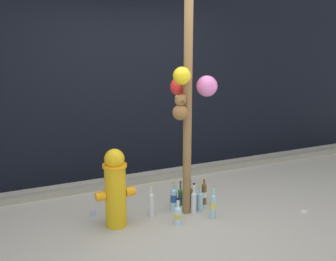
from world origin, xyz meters
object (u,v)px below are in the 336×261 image
Objects in this scene: bottle_0 at (194,202)px; bottle_2 at (151,203)px; memorial_post at (189,74)px; bottle_5 at (204,193)px; bottle_7 at (190,196)px; bottle_8 at (178,215)px; bottle_4 at (174,198)px; bottle_6 at (180,197)px; fire_hydrant at (115,188)px; bottle_1 at (213,205)px; bottle_3 at (200,200)px.

bottle_0 is 0.50m from bottle_2.
memorial_post is 8.28× the size of bottle_5.
bottle_7 is 0.51m from bottle_8.
bottle_2 reaches higher than bottle_0.
bottle_4 reaches higher than bottle_6.
bottle_2 is (0.45, 0.07, -0.29)m from fire_hydrant.
bottle_7 is at bearing 76.55° from bottle_0.
bottle_7 is at bearing 0.19° from bottle_4.
bottle_5 is (0.24, 0.18, -0.01)m from bottle_0.
memorial_post is 1.56m from bottle_6.
bottle_7 is at bearing 103.68° from bottle_1.
bottle_1 is 1.04× the size of bottle_2.
fire_hydrant is at bearing -167.22° from bottle_6.
bottle_1 is at bearing -51.57° from bottle_4.
fire_hydrant is 2.56× the size of bottle_5.
bottle_4 is 0.16m from bottle_6.
bottle_6 is at bearing 61.51° from bottle_8.
bottle_2 is 1.25× the size of bottle_6.
bottle_3 is 1.00× the size of bottle_6.
bottle_0 reaches higher than bottle_4.
bottle_0 is (0.06, -0.05, -1.50)m from memorial_post.
memorial_post reaches higher than bottle_6.
bottle_0 is 1.08× the size of bottle_7.
bottle_2 is (-0.42, 0.10, -1.50)m from memorial_post.
bottle_6 is (-0.15, 0.23, -0.02)m from bottle_3.
memorial_post is at bearing -13.40° from bottle_2.
bottle_4 is at bearing 8.67° from fire_hydrant.
memorial_post reaches higher than bottle_8.
bottle_4 is (-0.28, 0.14, 0.02)m from bottle_3.
bottle_2 is 0.72m from bottle_5.
fire_hydrant is 2.47× the size of bottle_4.
bottle_4 is 0.41m from bottle_5.
fire_hydrant reaches higher than bottle_7.
bottle_7 is at bearing 6.80° from fire_hydrant.
fire_hydrant is 0.82m from bottle_4.
bottle_1 is 1.31× the size of bottle_6.
bottle_6 is at bearing 123.15° from bottle_3.
bottle_1 is 0.40m from bottle_5.
bottle_4 reaches higher than bottle_8.
bottle_6 is 0.98× the size of bottle_8.
bottle_0 is at bearing -48.20° from bottle_4.
bottle_7 is at bearing 4.66° from bottle_2.
memorial_post is 9.35× the size of bottle_3.
bottle_0 is 1.20× the size of bottle_8.
memorial_post is 3.24× the size of fire_hydrant.
bottle_0 reaches higher than bottle_7.
bottle_7 is at bearing 113.84° from bottle_3.
bottle_7 is (0.97, 0.12, -0.31)m from fire_hydrant.
bottle_5 is 1.00× the size of bottle_7.
bottle_3 is at bearing -1.47° from fire_hydrant.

